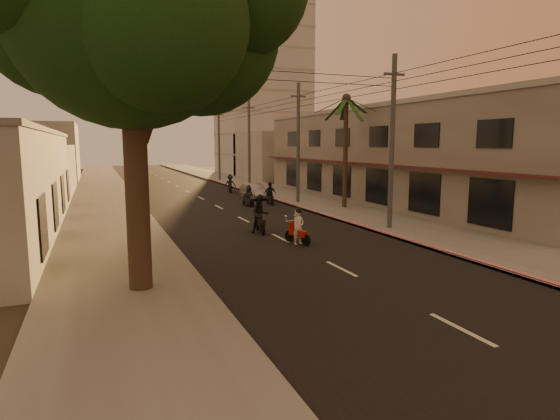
# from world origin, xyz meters

# --- Properties ---
(ground) EXTENTS (160.00, 160.00, 0.00)m
(ground) POSITION_xyz_m (0.00, 0.00, 0.00)
(ground) COLOR #383023
(ground) RESTS_ON ground
(road) EXTENTS (10.00, 140.00, 0.02)m
(road) POSITION_xyz_m (0.00, 20.00, 0.01)
(road) COLOR black
(road) RESTS_ON ground
(sidewalk_right) EXTENTS (5.00, 140.00, 0.12)m
(sidewalk_right) POSITION_xyz_m (7.50, 20.00, 0.06)
(sidewalk_right) COLOR slate
(sidewalk_right) RESTS_ON ground
(sidewalk_left) EXTENTS (5.00, 140.00, 0.12)m
(sidewalk_left) POSITION_xyz_m (-7.50, 20.00, 0.06)
(sidewalk_left) COLOR slate
(sidewalk_left) RESTS_ON ground
(curb_stripe) EXTENTS (0.20, 60.00, 0.20)m
(curb_stripe) POSITION_xyz_m (5.10, 15.00, 0.10)
(curb_stripe) COLOR #B3131B
(curb_stripe) RESTS_ON ground
(shophouse_row) EXTENTS (8.80, 34.20, 7.30)m
(shophouse_row) POSITION_xyz_m (13.95, 18.00, 3.65)
(shophouse_row) COLOR gray
(shophouse_row) RESTS_ON ground
(distant_tower) EXTENTS (12.10, 12.10, 28.00)m
(distant_tower) POSITION_xyz_m (16.00, 56.00, 14.00)
(distant_tower) COLOR #B7B5B2
(distant_tower) RESTS_ON ground
(broadleaf_tree) EXTENTS (9.60, 8.70, 12.10)m
(broadleaf_tree) POSITION_xyz_m (-6.61, 2.14, 8.48)
(broadleaf_tree) COLOR black
(broadleaf_tree) RESTS_ON ground
(palm_tree) EXTENTS (5.00, 5.00, 8.20)m
(palm_tree) POSITION_xyz_m (8.00, 16.00, 7.15)
(palm_tree) COLOR black
(palm_tree) RESTS_ON ground
(utility_poles) EXTENTS (1.20, 48.26, 9.00)m
(utility_poles) POSITION_xyz_m (6.20, 20.00, 6.54)
(utility_poles) COLOR #38383A
(utility_poles) RESTS_ON ground
(filler_right) EXTENTS (8.00, 14.00, 6.00)m
(filler_right) POSITION_xyz_m (14.00, 45.00, 3.00)
(filler_right) COLOR #ABA79A
(filler_right) RESTS_ON ground
(filler_left_near) EXTENTS (8.00, 14.00, 4.40)m
(filler_left_near) POSITION_xyz_m (-14.00, 34.00, 2.20)
(filler_left_near) COLOR #ABA79A
(filler_left_near) RESTS_ON ground
(filler_left_far) EXTENTS (8.00, 14.00, 7.00)m
(filler_left_far) POSITION_xyz_m (-14.00, 52.00, 3.50)
(filler_left_far) COLOR #ABA79A
(filler_left_far) RESTS_ON ground
(scooter_red) EXTENTS (0.86, 1.68, 1.69)m
(scooter_red) POSITION_xyz_m (0.26, 6.48, 0.75)
(scooter_red) COLOR black
(scooter_red) RESTS_ON ground
(scooter_mid_a) EXTENTS (1.09, 2.02, 1.99)m
(scooter_mid_a) POSITION_xyz_m (-0.46, 9.66, 0.90)
(scooter_mid_a) COLOR black
(scooter_mid_a) RESTS_ON ground
(scooter_mid_b) EXTENTS (1.01, 1.75, 1.71)m
(scooter_mid_b) POSITION_xyz_m (3.95, 20.07, 0.77)
(scooter_mid_b) COLOR black
(scooter_mid_b) RESTS_ON ground
(scooter_far_a) EXTENTS (0.92, 1.61, 1.59)m
(scooter_far_a) POSITION_xyz_m (2.09, 19.47, 0.72)
(scooter_far_a) COLOR black
(scooter_far_a) RESTS_ON ground
(scooter_far_b) EXTENTS (1.27, 1.75, 1.73)m
(scooter_far_b) POSITION_xyz_m (3.49, 29.44, 0.80)
(scooter_far_b) COLOR black
(scooter_far_b) RESTS_ON ground
(parked_car) EXTENTS (1.36, 3.83, 1.26)m
(parked_car) POSITION_xyz_m (4.04, 24.21, 0.63)
(parked_car) COLOR gray
(parked_car) RESTS_ON ground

